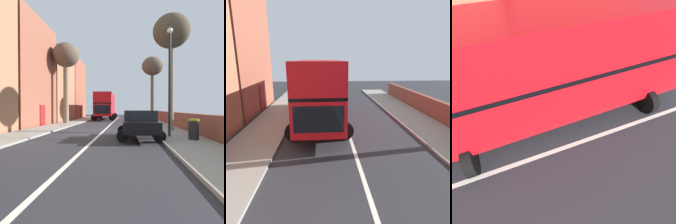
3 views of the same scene
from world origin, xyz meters
TOP-DOWN VIEW (x-y plane):
  - double_decker_bus at (-1.70, 16.68)m, footprint 3.69×10.21m

SIDE VIEW (x-z plane):
  - double_decker_bus at x=-1.70m, z-range 0.32..4.38m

